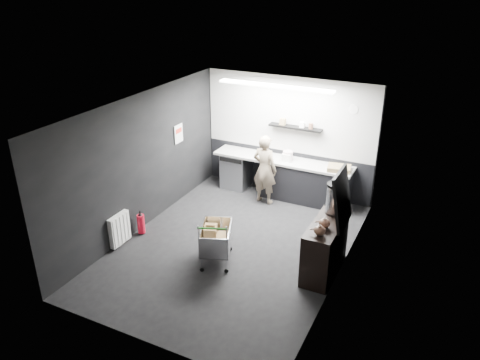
% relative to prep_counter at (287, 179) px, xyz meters
% --- Properties ---
extents(floor, '(5.50, 5.50, 0.00)m').
position_rel_prep_counter_xyz_m(floor, '(-0.14, -2.42, -0.46)').
color(floor, black).
rests_on(floor, ground).
extents(ceiling, '(5.50, 5.50, 0.00)m').
position_rel_prep_counter_xyz_m(ceiling, '(-0.14, -2.42, 2.24)').
color(ceiling, white).
rests_on(ceiling, wall_back).
extents(wall_back, '(5.50, 0.00, 5.50)m').
position_rel_prep_counter_xyz_m(wall_back, '(-0.14, 0.33, 0.89)').
color(wall_back, black).
rests_on(wall_back, floor).
extents(wall_front, '(5.50, 0.00, 5.50)m').
position_rel_prep_counter_xyz_m(wall_front, '(-0.14, -5.17, 0.89)').
color(wall_front, black).
rests_on(wall_front, floor).
extents(wall_left, '(0.00, 5.50, 5.50)m').
position_rel_prep_counter_xyz_m(wall_left, '(-2.14, -2.42, 0.89)').
color(wall_left, black).
rests_on(wall_left, floor).
extents(wall_right, '(0.00, 5.50, 5.50)m').
position_rel_prep_counter_xyz_m(wall_right, '(1.86, -2.42, 0.89)').
color(wall_right, black).
rests_on(wall_right, floor).
extents(kitchen_wall_panel, '(3.95, 0.02, 1.70)m').
position_rel_prep_counter_xyz_m(kitchen_wall_panel, '(-0.14, 0.31, 1.39)').
color(kitchen_wall_panel, silver).
rests_on(kitchen_wall_panel, wall_back).
extents(dado_panel, '(3.95, 0.02, 1.00)m').
position_rel_prep_counter_xyz_m(dado_panel, '(-0.14, 0.31, 0.04)').
color(dado_panel, black).
rests_on(dado_panel, wall_back).
extents(floating_shelf, '(1.20, 0.22, 0.04)m').
position_rel_prep_counter_xyz_m(floating_shelf, '(0.06, 0.20, 1.16)').
color(floating_shelf, black).
rests_on(floating_shelf, wall_back).
extents(wall_clock, '(0.20, 0.03, 0.20)m').
position_rel_prep_counter_xyz_m(wall_clock, '(1.26, 0.30, 1.69)').
color(wall_clock, white).
rests_on(wall_clock, wall_back).
extents(poster, '(0.02, 0.30, 0.40)m').
position_rel_prep_counter_xyz_m(poster, '(-2.12, -1.12, 1.09)').
color(poster, white).
rests_on(poster, wall_left).
extents(poster_red_band, '(0.02, 0.22, 0.10)m').
position_rel_prep_counter_xyz_m(poster_red_band, '(-2.11, -1.12, 1.16)').
color(poster_red_band, red).
rests_on(poster_red_band, poster).
extents(radiator, '(0.10, 0.50, 0.60)m').
position_rel_prep_counter_xyz_m(radiator, '(-2.08, -3.32, -0.11)').
color(radiator, white).
rests_on(radiator, wall_left).
extents(ceiling_strip, '(2.40, 0.20, 0.04)m').
position_rel_prep_counter_xyz_m(ceiling_strip, '(-0.14, -0.57, 2.21)').
color(ceiling_strip, white).
rests_on(ceiling_strip, ceiling).
extents(prep_counter, '(3.20, 0.61, 0.90)m').
position_rel_prep_counter_xyz_m(prep_counter, '(0.00, 0.00, 0.00)').
color(prep_counter, black).
rests_on(prep_counter, floor).
extents(person, '(0.62, 0.45, 1.57)m').
position_rel_prep_counter_xyz_m(person, '(-0.37, -0.45, 0.33)').
color(person, '#C0B398').
rests_on(person, floor).
extents(shopping_cart, '(0.79, 1.03, 0.94)m').
position_rel_prep_counter_xyz_m(shopping_cart, '(-0.21, -2.97, -0.01)').
color(shopping_cart, silver).
rests_on(shopping_cart, floor).
extents(sideboard, '(0.54, 1.26, 1.89)m').
position_rel_prep_counter_xyz_m(sideboard, '(1.62, -2.40, 0.14)').
color(sideboard, black).
rests_on(sideboard, floor).
extents(fire_extinguisher, '(0.15, 0.15, 0.48)m').
position_rel_prep_counter_xyz_m(fire_extinguisher, '(-1.99, -2.80, -0.22)').
color(fire_extinguisher, red).
rests_on(fire_extinguisher, floor).
extents(cardboard_box, '(0.53, 0.44, 0.10)m').
position_rel_prep_counter_xyz_m(cardboard_box, '(1.17, -0.05, 0.49)').
color(cardboard_box, olive).
rests_on(cardboard_box, prep_counter).
extents(pink_tub, '(0.22, 0.22, 0.22)m').
position_rel_prep_counter_xyz_m(pink_tub, '(-0.01, 0.00, 0.55)').
color(pink_tub, silver).
rests_on(pink_tub, prep_counter).
extents(white_container, '(0.20, 0.15, 0.17)m').
position_rel_prep_counter_xyz_m(white_container, '(-0.01, -0.05, 0.53)').
color(white_container, white).
rests_on(white_container, prep_counter).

